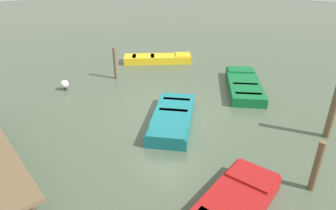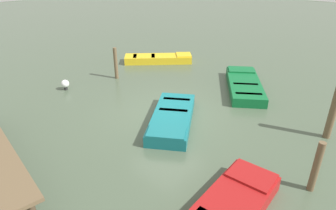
# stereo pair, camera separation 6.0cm
# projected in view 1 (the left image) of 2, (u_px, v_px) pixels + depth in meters

# --- Properties ---
(ground_plane) EXTENTS (80.00, 80.00, 0.00)m
(ground_plane) POSITION_uv_depth(u_px,v_px,m) (168.00, 113.00, 11.50)
(ground_plane) COLOR #475642
(rowboat_teal) EXTENTS (3.11, 3.65, 0.46)m
(rowboat_teal) POSITION_uv_depth(u_px,v_px,m) (172.00, 118.00, 10.69)
(rowboat_teal) COLOR #14666B
(rowboat_teal) RESTS_ON ground_plane
(rowboat_yellow) EXTENTS (3.39, 3.47, 0.46)m
(rowboat_yellow) POSITION_uv_depth(u_px,v_px,m) (158.00, 59.00, 17.06)
(rowboat_yellow) COLOR gold
(rowboat_yellow) RESTS_ON ground_plane
(rowboat_green) EXTENTS (3.45, 3.94, 0.46)m
(rowboat_green) POSITION_uv_depth(u_px,v_px,m) (244.00, 85.00, 13.53)
(rowboat_green) COLOR #0F602D
(rowboat_green) RESTS_ON ground_plane
(mooring_piling_far_left) EXTENTS (0.18, 0.18, 1.46)m
(mooring_piling_far_left) POSITION_uv_depth(u_px,v_px,m) (317.00, 166.00, 7.38)
(mooring_piling_far_left) COLOR brown
(mooring_piling_far_left) RESTS_ON ground_plane
(mooring_piling_near_left) EXTENTS (0.18, 0.18, 1.57)m
(mooring_piling_near_left) POSITION_uv_depth(u_px,v_px,m) (115.00, 63.00, 14.50)
(mooring_piling_near_left) COLOR brown
(mooring_piling_near_left) RESTS_ON ground_plane
(mooring_piling_near_right) EXTENTS (0.24, 0.24, 2.11)m
(mooring_piling_near_right) POSITION_uv_depth(u_px,v_px,m) (334.00, 109.00, 9.51)
(mooring_piling_near_right) COLOR brown
(mooring_piling_near_right) RESTS_ON ground_plane
(marker_buoy) EXTENTS (0.36, 0.36, 0.48)m
(marker_buoy) POSITION_uv_depth(u_px,v_px,m) (65.00, 84.00, 13.39)
(marker_buoy) COLOR #262626
(marker_buoy) RESTS_ON ground_plane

